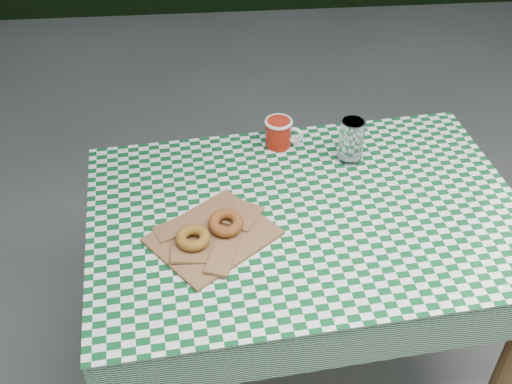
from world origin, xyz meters
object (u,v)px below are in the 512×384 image
paper_bag (213,236)px  coffee_mug (278,133)px  table (301,301)px  drinking_glass (351,140)px

paper_bag → coffee_mug: coffee_mug is taller
paper_bag → coffee_mug: (0.22, 0.40, 0.04)m
table → drinking_glass: drinking_glass is taller
table → coffee_mug: 0.54m
coffee_mug → drinking_glass: size_ratio=1.18×
paper_bag → drinking_glass: (0.43, 0.31, 0.06)m
paper_bag → coffee_mug: 0.46m
coffee_mug → paper_bag: bearing=-100.0°
paper_bag → drinking_glass: drinking_glass is taller
paper_bag → drinking_glass: bearing=36.1°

